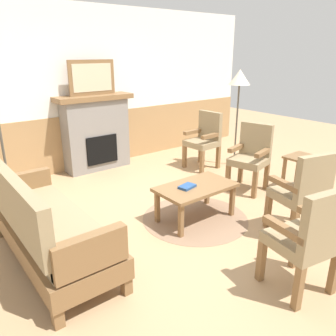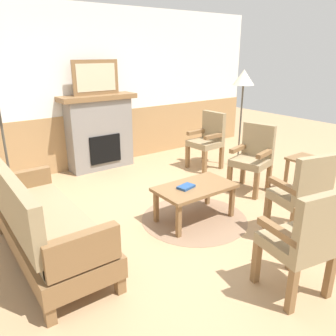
% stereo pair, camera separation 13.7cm
% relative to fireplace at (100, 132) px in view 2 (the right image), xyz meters
% --- Properties ---
extents(ground_plane, '(14.00, 14.00, 0.00)m').
position_rel_fireplace_xyz_m(ground_plane, '(0.00, -2.35, -0.65)').
color(ground_plane, tan).
extents(wall_back, '(7.20, 0.14, 2.70)m').
position_rel_fireplace_xyz_m(wall_back, '(0.00, 0.25, 0.66)').
color(wall_back, white).
rests_on(wall_back, ground_plane).
extents(fireplace, '(1.30, 0.44, 1.28)m').
position_rel_fireplace_xyz_m(fireplace, '(0.00, 0.00, 0.00)').
color(fireplace, gray).
rests_on(fireplace, ground_plane).
extents(framed_picture, '(0.80, 0.04, 0.56)m').
position_rel_fireplace_xyz_m(framed_picture, '(0.00, 0.00, 0.91)').
color(framed_picture, brown).
rests_on(framed_picture, fireplace).
extents(couch, '(0.70, 1.80, 0.98)m').
position_rel_fireplace_xyz_m(couch, '(-1.67, -2.26, -0.26)').
color(couch, brown).
rests_on(couch, ground_plane).
extents(coffee_table, '(0.96, 0.56, 0.44)m').
position_rel_fireplace_xyz_m(coffee_table, '(0.06, -2.46, -0.27)').
color(coffee_table, brown).
rests_on(coffee_table, ground_plane).
extents(round_rug, '(1.31, 1.31, 0.01)m').
position_rel_fireplace_xyz_m(round_rug, '(0.06, -2.46, -0.65)').
color(round_rug, '#896B51').
rests_on(round_rug, ground_plane).
extents(book_on_table, '(0.23, 0.17, 0.03)m').
position_rel_fireplace_xyz_m(book_on_table, '(-0.07, -2.45, -0.20)').
color(book_on_table, navy).
rests_on(book_on_table, coffee_table).
extents(armchair_near_fireplace, '(0.51, 0.51, 0.98)m').
position_rel_fireplace_xyz_m(armchair_near_fireplace, '(1.52, -1.11, -0.11)').
color(armchair_near_fireplace, brown).
rests_on(armchair_near_fireplace, ground_plane).
extents(armchair_by_window_left, '(0.58, 0.58, 0.98)m').
position_rel_fireplace_xyz_m(armchair_by_window_left, '(1.36, -2.25, -0.11)').
color(armchair_by_window_left, brown).
rests_on(armchair_by_window_left, ground_plane).
extents(armchair_front_left, '(0.58, 0.58, 0.98)m').
position_rel_fireplace_xyz_m(armchair_front_left, '(0.72, -3.47, -0.11)').
color(armchair_front_left, brown).
rests_on(armchair_front_left, ground_plane).
extents(armchair_front_center, '(0.56, 0.56, 0.98)m').
position_rel_fireplace_xyz_m(armchair_front_center, '(-0.12, -4.01, -0.11)').
color(armchair_front_center, brown).
rests_on(armchair_front_center, ground_plane).
extents(side_table, '(0.44, 0.44, 0.55)m').
position_rel_fireplace_xyz_m(side_table, '(1.82, -2.82, -0.22)').
color(side_table, brown).
rests_on(side_table, ground_plane).
extents(floor_lamp_by_chairs, '(0.36, 0.36, 1.68)m').
position_rel_fireplace_xyz_m(floor_lamp_by_chairs, '(2.03, -1.37, 0.80)').
color(floor_lamp_by_chairs, '#332D28').
rests_on(floor_lamp_by_chairs, ground_plane).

